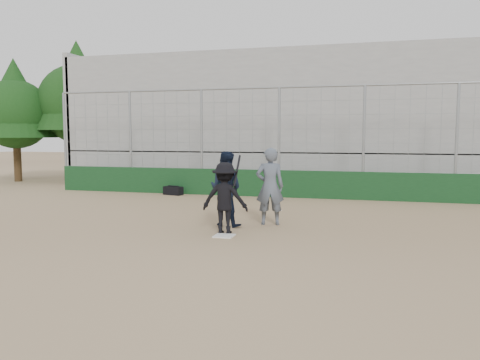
% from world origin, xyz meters
% --- Properties ---
extents(ground, '(90.00, 90.00, 0.00)m').
position_xyz_m(ground, '(0.00, 0.00, 0.00)').
color(ground, brown).
rests_on(ground, ground).
extents(home_plate, '(0.44, 0.44, 0.02)m').
position_xyz_m(home_plate, '(0.00, 0.00, 0.01)').
color(home_plate, white).
rests_on(home_plate, ground).
extents(backstop, '(18.10, 0.25, 4.04)m').
position_xyz_m(backstop, '(0.00, 7.00, 0.96)').
color(backstop, '#113517').
rests_on(backstop, ground).
extents(bleachers, '(20.25, 6.70, 6.98)m').
position_xyz_m(bleachers, '(0.00, 11.95, 2.92)').
color(bleachers, gray).
rests_on(bleachers, ground).
extents(tree_left, '(4.48, 4.48, 7.00)m').
position_xyz_m(tree_left, '(-11.00, 11.00, 4.39)').
color(tree_left, '#3B2915').
rests_on(tree_left, ground).
extents(tree_right, '(3.84, 3.84, 6.00)m').
position_xyz_m(tree_right, '(-13.50, 9.50, 3.76)').
color(tree_right, '#332312').
rests_on(tree_right, ground).
extents(batter_at_plate, '(1.10, 0.77, 1.82)m').
position_xyz_m(batter_at_plate, '(-0.08, 0.32, 0.83)').
color(batter_at_plate, black).
rests_on(batter_at_plate, ground).
extents(catcher_crouched, '(1.08, 0.95, 1.26)m').
position_xyz_m(catcher_crouched, '(-0.31, 1.17, 0.63)').
color(catcher_crouched, black).
rests_on(catcher_crouched, ground).
extents(umpire, '(0.81, 0.63, 1.77)m').
position_xyz_m(umpire, '(0.72, 1.64, 0.88)').
color(umpire, '#535C69').
rests_on(umpire, ground).
extents(equipment_bag, '(0.81, 0.51, 0.36)m').
position_xyz_m(equipment_bag, '(-4.01, 6.56, 0.16)').
color(equipment_bag, black).
rests_on(equipment_bag, ground).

